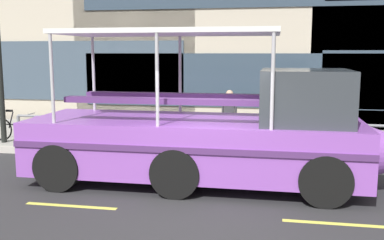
% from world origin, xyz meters
% --- Properties ---
extents(ground_plane, '(120.00, 120.00, 0.00)m').
position_xyz_m(ground_plane, '(0.00, 0.00, 0.00)').
color(ground_plane, '#2B2B2D').
extents(sidewalk, '(32.00, 4.80, 0.18)m').
position_xyz_m(sidewalk, '(0.00, 5.60, 0.09)').
color(sidewalk, '#99968E').
rests_on(sidewalk, ground_plane).
extents(curb_edge, '(32.00, 0.18, 0.18)m').
position_xyz_m(curb_edge, '(0.00, 3.11, 0.09)').
color(curb_edge, '#B2ADA3').
rests_on(curb_edge, ground_plane).
extents(lane_centreline, '(25.80, 0.12, 0.01)m').
position_xyz_m(lane_centreline, '(-0.00, -0.77, 0.00)').
color(lane_centreline, '#DBD64C').
rests_on(lane_centreline, ground_plane).
extents(curb_guardrail, '(10.99, 0.09, 0.89)m').
position_xyz_m(curb_guardrail, '(-0.59, 3.45, 0.78)').
color(curb_guardrail, gray).
rests_on(curb_guardrail, sidewalk).
extents(leaned_bicycle, '(1.74, 0.46, 0.96)m').
position_xyz_m(leaned_bicycle, '(-6.37, 3.87, 0.56)').
color(leaned_bicycle, black).
rests_on(leaned_bicycle, sidewalk).
extents(duck_tour_boat, '(8.92, 2.48, 3.33)m').
position_xyz_m(duck_tour_boat, '(0.12, 1.16, 1.08)').
color(duck_tour_boat, purple).
rests_on(duck_tour_boat, ground_plane).
extents(pedestrian_near_bow, '(0.23, 0.49, 1.70)m').
position_xyz_m(pedestrian_near_bow, '(3.06, 4.63, 1.20)').
color(pedestrian_near_bow, '#1E2338').
rests_on(pedestrian_near_bow, sidewalk).
extents(pedestrian_mid_left, '(0.45, 0.21, 1.57)m').
position_xyz_m(pedestrian_mid_left, '(-0.02, 4.93, 1.13)').
color(pedestrian_mid_left, '#47423D').
rests_on(pedestrian_mid_left, sidewalk).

